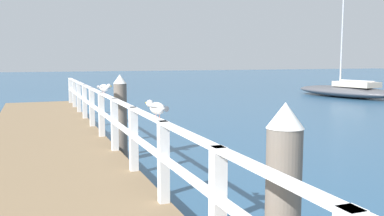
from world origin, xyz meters
TOP-DOWN VIEW (x-y plane):
  - pier_deck at (0.00, 9.21)m, footprint 2.47×18.41m
  - pier_railing at (1.15, 9.21)m, footprint 0.12×16.93m
  - dock_piling_far at (1.53, 9.75)m, footprint 0.29×0.29m
  - seagull_foreground at (1.15, 5.63)m, footprint 0.23×0.47m
  - seagull_background at (1.16, 9.54)m, footprint 0.25×0.45m
  - boat_0 at (17.18, 20.40)m, footprint 3.51×7.00m

SIDE VIEW (x-z plane):
  - pier_deck at x=0.00m, z-range 0.00..0.53m
  - boat_0 at x=17.18m, z-range -3.13..3.90m
  - dock_piling_far at x=1.53m, z-range 0.01..1.92m
  - pier_railing at x=1.15m, z-range 0.65..1.63m
  - seagull_foreground at x=1.15m, z-range 1.54..1.76m
  - seagull_background at x=1.16m, z-range 1.54..1.76m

